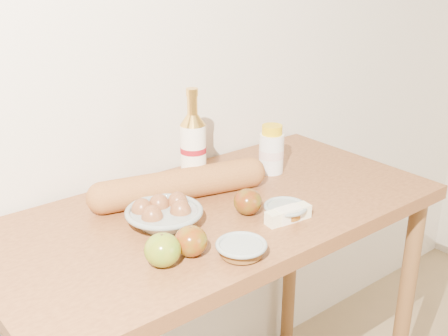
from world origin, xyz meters
The scene contains 12 objects.
back_wall centered at (0.00, 1.51, 1.30)m, with size 3.50×0.02×2.60m, color silver.
table centered at (0.00, 1.18, 0.78)m, with size 1.20×0.60×0.90m.
bourbon_bottle centered at (0.02, 1.31, 1.02)m, with size 0.09×0.09×0.29m.
cream_bottle centered at (0.28, 1.27, 0.97)m, with size 0.08×0.08×0.15m.
egg_bowl centered at (-0.16, 1.19, 0.93)m, with size 0.23×0.23×0.07m.
baguette centered at (-0.04, 1.28, 0.94)m, with size 0.51×0.21×0.08m.
apple_yellowgreen centered at (-0.26, 1.03, 0.94)m, with size 0.08×0.08×0.07m.
apple_redgreen_front centered at (-0.19, 1.03, 0.93)m, with size 0.08×0.08×0.07m.
apple_redgreen_right centered at (0.04, 1.10, 0.93)m, with size 0.07×0.07×0.07m.
sugar_bowl centered at (-0.11, 0.95, 0.92)m, with size 0.13×0.13×0.03m.
syrup_bowl centered at (0.10, 1.03, 0.92)m, with size 0.12×0.12×0.03m.
butter_stick centered at (0.09, 1.01, 0.92)m, with size 0.13×0.05×0.04m.
Camera 1 is at (-0.81, 0.14, 1.54)m, focal length 45.00 mm.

